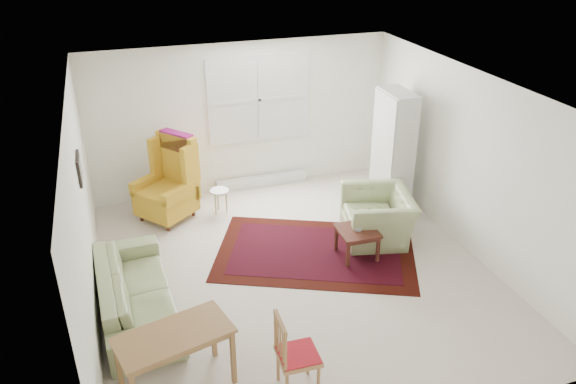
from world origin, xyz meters
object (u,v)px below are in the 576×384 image
object	(u,v)px
armchair	(378,212)
coffee_table	(357,243)
desk_chair	(298,354)
desk	(177,361)
sofa	(134,283)
wingback_chair	(164,180)
cabinet	(393,150)
stool	(220,201)

from	to	relation	value
armchair	coffee_table	size ratio (longest dim) A/B	2.05
desk_chair	armchair	bearing A→B (deg)	-38.82
coffee_table	desk	size ratio (longest dim) A/B	0.48
coffee_table	sofa	bearing A→B (deg)	-174.37
wingback_chair	cabinet	size ratio (longest dim) A/B	0.70
cabinet	desk	world-z (taller)	cabinet
coffee_table	desk_chair	size ratio (longest dim) A/B	0.58
desk_chair	desk	bearing A→B (deg)	73.20
stool	cabinet	xyz separation A→B (m)	(2.69, -0.58, 0.75)
sofa	wingback_chair	world-z (taller)	wingback_chair
wingback_chair	cabinet	xyz separation A→B (m)	(3.52, -0.65, 0.29)
stool	desk	distance (m)	3.70
wingback_chair	desk_chair	size ratio (longest dim) A/B	1.47
sofa	desk	bearing A→B (deg)	-170.55
desk_chair	stool	bearing A→B (deg)	1.09
desk	coffee_table	bearing A→B (deg)	31.46
coffee_table	wingback_chair	bearing A→B (deg)	140.73
coffee_table	desk	xyz separation A→B (m)	(-2.70, -1.65, 0.13)
wingback_chair	desk	distance (m)	3.61
wingback_chair	cabinet	world-z (taller)	cabinet
sofa	stool	world-z (taller)	sofa
sofa	stool	bearing A→B (deg)	-36.87
desk_chair	coffee_table	bearing A→B (deg)	-35.92
wingback_chair	coffee_table	size ratio (longest dim) A/B	2.53
sofa	desk_chair	size ratio (longest dim) A/B	2.30
sofa	desk_chair	world-z (taller)	desk_chair
armchair	cabinet	size ratio (longest dim) A/B	0.56
armchair	cabinet	world-z (taller)	cabinet
stool	coffee_table	bearing A→B (deg)	-50.51
wingback_chair	cabinet	bearing A→B (deg)	40.94
stool	desk	xyz separation A→B (m)	(-1.18, -3.51, 0.15)
sofa	desk	size ratio (longest dim) A/B	1.89
sofa	cabinet	xyz separation A→B (m)	(4.16, 1.56, 0.53)
wingback_chair	cabinet	distance (m)	3.59
sofa	coffee_table	bearing A→B (deg)	-86.90
coffee_table	cabinet	world-z (taller)	cabinet
sofa	stool	xyz separation A→B (m)	(1.47, 2.15, -0.22)
wingback_chair	coffee_table	xyz separation A→B (m)	(2.35, -1.92, -0.45)
armchair	stool	bearing A→B (deg)	-112.64
armchair	stool	xyz separation A→B (m)	(-2.03, 1.46, -0.22)
wingback_chair	stool	xyz separation A→B (m)	(0.83, -0.07, -0.46)
coffee_table	stool	size ratio (longest dim) A/B	1.32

